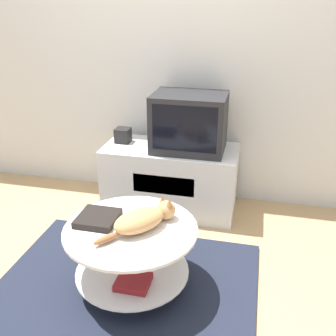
# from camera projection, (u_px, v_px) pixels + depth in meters

# --- Properties ---
(ground_plane) EXTENTS (12.00, 12.00, 0.00)m
(ground_plane) POSITION_uv_depth(u_px,v_px,m) (124.00, 292.00, 2.29)
(ground_plane) COLOR tan
(wall_back) EXTENTS (8.00, 0.05, 2.60)m
(wall_back) POSITION_uv_depth(u_px,v_px,m) (175.00, 36.00, 2.96)
(wall_back) COLOR silver
(wall_back) RESTS_ON ground_plane
(rug) EXTENTS (1.51, 1.23, 0.02)m
(rug) POSITION_uv_depth(u_px,v_px,m) (124.00, 290.00, 2.29)
(rug) COLOR #1E2333
(rug) RESTS_ON ground_plane
(tv_stand) EXTENTS (1.02, 0.46, 0.52)m
(tv_stand) POSITION_uv_depth(u_px,v_px,m) (170.00, 178.00, 3.09)
(tv_stand) COLOR silver
(tv_stand) RESTS_ON ground_plane
(tv) EXTENTS (0.53, 0.38, 0.42)m
(tv) POSITION_uv_depth(u_px,v_px,m) (189.00, 123.00, 2.86)
(tv) COLOR #232326
(tv) RESTS_ON tv_stand
(speaker) EXTENTS (0.11, 0.11, 0.11)m
(speaker) POSITION_uv_depth(u_px,v_px,m) (123.00, 135.00, 3.08)
(speaker) COLOR black
(speaker) RESTS_ON tv_stand
(coffee_table) EXTENTS (0.74, 0.74, 0.40)m
(coffee_table) POSITION_uv_depth(u_px,v_px,m) (132.00, 250.00, 2.20)
(coffee_table) COLOR #B2B2B7
(coffee_table) RESTS_ON rug
(dvd_box) EXTENTS (0.22, 0.22, 0.04)m
(dvd_box) POSITION_uv_depth(u_px,v_px,m) (98.00, 218.00, 2.20)
(dvd_box) COLOR black
(dvd_box) RESTS_ON coffee_table
(cat) EXTENTS (0.36, 0.43, 0.13)m
(cat) POSITION_uv_depth(u_px,v_px,m) (144.00, 219.00, 2.12)
(cat) COLOR tan
(cat) RESTS_ON coffee_table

